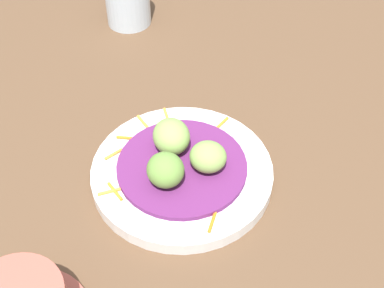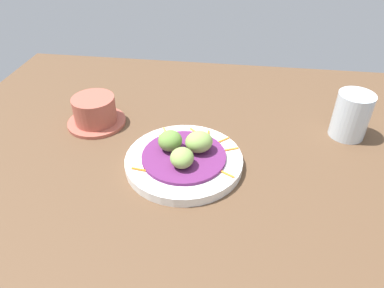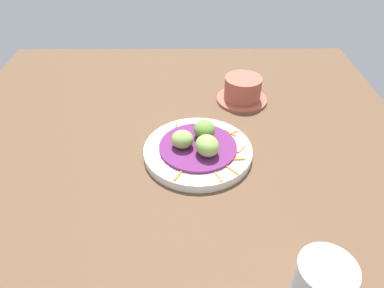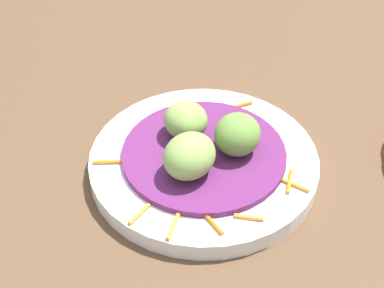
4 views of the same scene
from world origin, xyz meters
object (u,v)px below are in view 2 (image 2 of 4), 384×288
object	(u,v)px
main_plate	(184,161)
guac_scoop_left	(170,141)
guac_scoop_center	(182,158)
guac_scoop_right	(199,142)
terracotta_bowl	(95,112)
water_glass	(351,115)

from	to	relation	value
main_plate	guac_scoop_left	xyz separation A→B (cm)	(-2.93, 1.46, 3.67)
guac_scoop_center	guac_scoop_right	xyz separation A→B (cm)	(2.53, 5.07, 0.25)
guac_scoop_center	guac_scoop_right	size ratio (longest dim) A/B	0.85
main_plate	guac_scoop_right	distance (cm)	4.94
guac_scoop_center	terracotta_bowl	bearing A→B (deg)	145.84
main_plate	guac_scoop_center	xyz separation A→B (cm)	(0.20, -3.26, 3.45)
main_plate	guac_scoop_left	size ratio (longest dim) A/B	4.85
guac_scoop_right	main_plate	bearing A→B (deg)	-146.50
guac_scoop_left	water_glass	bearing A→B (deg)	20.57
guac_scoop_left	water_glass	world-z (taller)	water_glass
guac_scoop_right	guac_scoop_center	bearing A→B (deg)	-116.50
guac_scoop_center	water_glass	xyz separation A→B (cm)	(33.86, 18.60, 0.69)
guac_scoop_center	terracotta_bowl	world-z (taller)	terracotta_bowl
guac_scoop_center	water_glass	world-z (taller)	water_glass
terracotta_bowl	guac_scoop_center	bearing A→B (deg)	-34.16
main_plate	water_glass	size ratio (longest dim) A/B	2.28
guac_scoop_right	water_glass	bearing A→B (deg)	23.36
guac_scoop_right	terracotta_bowl	world-z (taller)	same
main_plate	terracotta_bowl	size ratio (longest dim) A/B	1.74
guac_scoop_right	terracotta_bowl	xyz separation A→B (cm)	(-25.21, 10.33, -1.58)
main_plate	guac_scoop_center	size ratio (longest dim) A/B	5.02
guac_scoop_left	guac_scoop_center	world-z (taller)	guac_scoop_left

